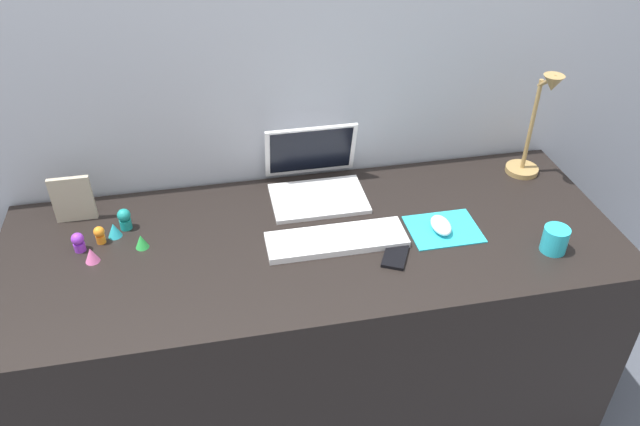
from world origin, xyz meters
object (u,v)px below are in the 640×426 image
at_px(toy_figurine_teal, 125,219).
at_px(toy_figurine_purple, 78,242).
at_px(cell_phone, 396,254).
at_px(mouse, 441,225).
at_px(desk_lamp, 536,128).
at_px(laptop, 315,177).
at_px(coffee_mug, 555,240).
at_px(toy_figurine_green, 141,241).
at_px(toy_figurine_pink, 91,255).
at_px(keyboard, 336,240).
at_px(toy_figurine_orange, 100,234).
at_px(toy_figurine_cyan, 114,230).
at_px(picture_frame, 73,199).

bearing_deg(toy_figurine_teal, toy_figurine_purple, -146.65).
bearing_deg(toy_figurine_purple, cell_phone, -12.77).
xyz_separation_m(mouse, desk_lamp, (0.39, 0.24, 0.16)).
xyz_separation_m(laptop, coffee_mug, (0.61, -0.44, -0.01)).
relative_size(toy_figurine_purple, toy_figurine_green, 1.38).
height_order(laptop, toy_figurine_purple, laptop).
xyz_separation_m(desk_lamp, coffee_mug, (-0.11, -0.39, -0.14)).
bearing_deg(mouse, toy_figurine_purple, 173.66).
distance_m(laptop, toy_figurine_pink, 0.72).
xyz_separation_m(cell_phone, toy_figurine_purple, (-0.89, 0.20, 0.03)).
relative_size(keyboard, cell_phone, 3.20).
bearing_deg(coffee_mug, laptop, 144.39).
bearing_deg(mouse, toy_figurine_orange, 171.86).
relative_size(mouse, toy_figurine_purple, 1.62).
distance_m(laptop, mouse, 0.44).
height_order(laptop, toy_figurine_green, laptop).
bearing_deg(mouse, toy_figurine_cyan, 170.20).
xyz_separation_m(desk_lamp, toy_figurine_teal, (-1.32, -0.04, -0.15)).
bearing_deg(coffee_mug, picture_frame, 162.64).
distance_m(toy_figurine_pink, toy_figurine_teal, 0.16).
relative_size(keyboard, toy_figurine_orange, 7.46).
bearing_deg(toy_figurine_purple, laptop, 13.40).
height_order(toy_figurine_purple, toy_figurine_green, toy_figurine_purple).
relative_size(laptop, coffee_mug, 3.89).
bearing_deg(coffee_mug, toy_figurine_orange, 167.13).
height_order(picture_frame, toy_figurine_purple, picture_frame).
bearing_deg(desk_lamp, coffee_mug, -105.33).
bearing_deg(coffee_mug, toy_figurine_pink, 170.86).
relative_size(coffee_mug, toy_figurine_cyan, 1.70).
bearing_deg(cell_phone, toy_figurine_pink, -162.89).
relative_size(picture_frame, toy_figurine_purple, 2.53).
bearing_deg(picture_frame, desk_lamp, -1.47).
xyz_separation_m(toy_figurine_pink, toy_figurine_green, (0.14, 0.04, -0.00)).
height_order(mouse, cell_phone, mouse).
bearing_deg(cell_phone, toy_figurine_teal, -173.74).
bearing_deg(keyboard, desk_lamp, 18.03).
relative_size(picture_frame, toy_figurine_orange, 2.73).
xyz_separation_m(keyboard, toy_figurine_green, (-0.56, 0.09, 0.01)).
bearing_deg(picture_frame, toy_figurine_purple, -81.41).
bearing_deg(keyboard, toy_figurine_pink, 175.70).
bearing_deg(toy_figurine_cyan, toy_figurine_green, -40.82).
relative_size(keyboard, toy_figurine_purple, 6.91).
height_order(mouse, toy_figurine_pink, toy_figurine_pink).
xyz_separation_m(keyboard, toy_figurine_pink, (-0.69, 0.05, 0.01)).
bearing_deg(toy_figurine_teal, toy_figurine_pink, -121.25).
xyz_separation_m(laptop, toy_figurine_pink, (-0.68, -0.23, -0.03)).
distance_m(laptop, coffee_mug, 0.75).
bearing_deg(toy_figurine_purple, toy_figurine_teal, 33.35).
height_order(picture_frame, toy_figurine_teal, picture_frame).
bearing_deg(keyboard, toy_figurine_green, 170.91).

